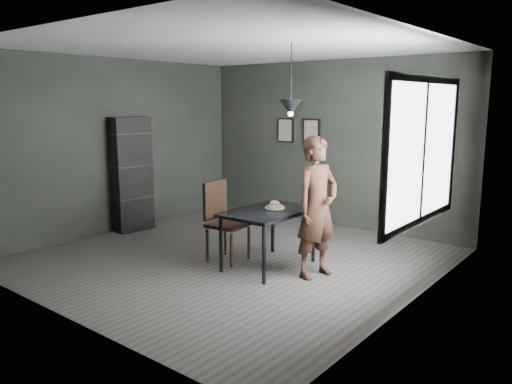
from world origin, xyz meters
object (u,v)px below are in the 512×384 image
Objects in this scene: pendant_lamp at (291,107)px; wood_chair at (222,216)px; white_plate at (275,208)px; cafe_table at (269,216)px; shelf_unit at (131,174)px; woman at (317,207)px.

wood_chair is at bearing -164.39° from pendant_lamp.
wood_chair is (-0.68, -0.27, -0.15)m from white_plate.
wood_chair is at bearing -166.82° from cafe_table.
shelf_unit is 3.36m from pendant_lamp.
white_plate is 2.94m from shelf_unit.
pendant_lamp is at bearing 101.70° from woman.
wood_chair is at bearing 113.45° from woman.
cafe_table is at bearing 6.29° from shelf_unit.
pendant_lamp reaches higher than shelf_unit.
shelf_unit is at bearing 168.44° from wood_chair.
wood_chair reaches higher than cafe_table.
white_plate is 0.74m from wood_chair.
woman is at bearing -1.59° from white_plate.
cafe_table is 0.69m from woman.
woman is at bearing 5.39° from wood_chair.
pendant_lamp reaches higher than cafe_table.
shelf_unit is (-3.58, 0.00, 0.08)m from woman.
shelf_unit is at bearing -179.69° from white_plate.
woman is 1.98× the size of pendant_lamp.
white_plate is (0.01, 0.11, 0.08)m from cafe_table.
white_plate is 0.27× the size of pendant_lamp.
shelf_unit is at bearing -179.90° from pendant_lamp.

